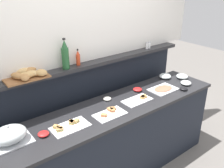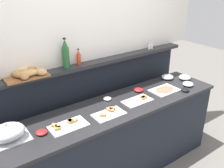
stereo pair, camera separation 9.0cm
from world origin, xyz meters
The scene contains 21 objects.
ground_plane centered at (0.00, 0.60, 0.00)m, with size 12.00×12.00×0.00m, color slate.
buffet_counter centered at (0.00, 0.00, 0.47)m, with size 2.72×0.61×0.93m.
back_ledge_unit centered at (0.00, 0.48, 0.69)m, with size 2.74×0.22×1.32m.
upper_wall_panel centered at (0.00, 0.50, 1.96)m, with size 3.34×0.08×1.28m, color white.
sandwich_platter_front centered at (-0.54, -0.04, 0.94)m, with size 0.35×0.20×0.04m.
sandwich_platter_rear centered at (0.33, -0.05, 0.94)m, with size 0.33×0.18×0.04m.
sandwich_platter_side centered at (-0.10, -0.09, 0.94)m, with size 0.32×0.19×0.04m.
cold_cuts_platter centered at (0.75, -0.04, 0.94)m, with size 0.34×0.23×0.02m.
serving_cloche centered at (-1.03, 0.05, 1.00)m, with size 0.34×0.24×0.17m.
glass_bowl_large centered at (1.05, 0.19, 0.96)m, with size 0.16×0.16×0.06m.
glass_bowl_medium centered at (1.22, 0.04, 0.96)m, with size 0.15×0.15×0.06m.
glass_bowl_small centered at (1.09, -0.12, 0.95)m, with size 0.13×0.13×0.05m.
condiment_bowl_dark centered at (0.94, -0.20, 0.95)m, with size 0.10×0.10×0.03m, color black.
condiment_bowl_cream centered at (0.49, 0.13, 0.95)m, with size 0.11×0.11×0.04m, color red.
condiment_bowl_red centered at (-0.77, -0.02, 0.95)m, with size 0.10×0.10×0.03m, color red.
condiment_bowl_teal centered at (0.06, 0.17, 0.94)m, with size 0.09×0.09×0.03m, color silver.
hot_sauce_bottle centered at (-0.14, 0.41, 1.39)m, with size 0.04×0.04×0.18m.
wine_bottle_green centered at (-0.29, 0.40, 1.46)m, with size 0.08×0.08×0.32m.
salt_shaker centered at (0.89, 0.40, 1.36)m, with size 0.03×0.03×0.09m.
pepper_shaker centered at (0.93, 0.40, 1.36)m, with size 0.03×0.03×0.09m.
bread_basket centered at (-0.70, 0.39, 1.35)m, with size 0.40×0.29×0.08m.
Camera 2 is at (-1.31, -1.82, 2.20)m, focal length 39.34 mm.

